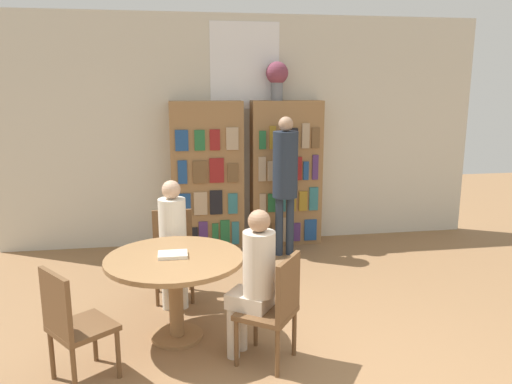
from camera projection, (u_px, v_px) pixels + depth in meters
wall_back at (245, 131)px, 6.64m from camera, size 6.40×0.07×3.00m
bookshelf_left at (207, 176)px, 6.48m from camera, size 0.93×0.34×1.91m
bookshelf_right at (286, 174)px, 6.65m from camera, size 0.93×0.34×1.91m
flower_vase at (277, 76)px, 6.37m from camera, size 0.29×0.29×0.49m
reading_table at (175, 271)px, 4.14m from camera, size 1.15×1.15×0.73m
chair_near_camera at (72, 321)px, 3.52m from camera, size 0.56×0.56×0.87m
chair_left_side at (173, 250)px, 5.04m from camera, size 0.41×0.41×0.87m
chair_far_side at (275, 305)px, 3.78m from camera, size 0.56×0.56×0.87m
seated_reader_left at (173, 235)px, 4.83m from camera, size 0.27×0.38×1.22m
seated_reader_right at (254, 277)px, 3.82m from camera, size 0.40×0.39×1.21m
librarian_standing at (285, 172)px, 6.12m from camera, size 0.31×0.58×1.74m
open_book_on_table at (173, 255)px, 4.12m from camera, size 0.24×0.18×0.03m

